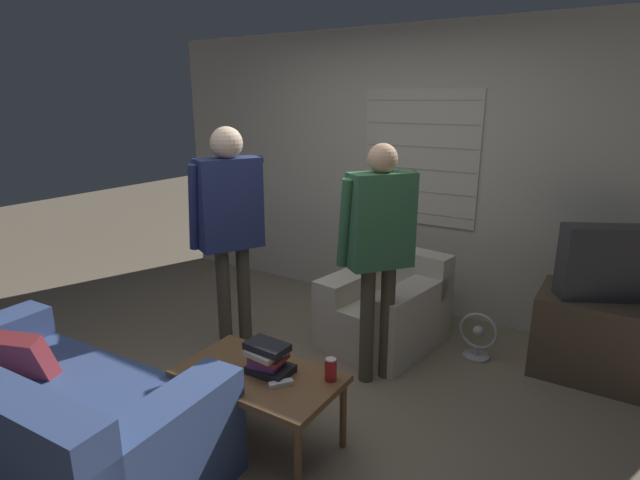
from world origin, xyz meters
name	(u,v)px	position (x,y,z in m)	size (l,w,h in m)	color
ground_plane	(270,402)	(0.00, 0.00, 0.00)	(16.00, 16.00, 0.00)	#7F705B
wall_back	(402,172)	(0.01, 2.03, 1.28)	(5.20, 0.08, 2.55)	#BCB7A8
couch_blue	(45,422)	(-0.62, -1.11, 0.29)	(1.87, 1.03, 0.77)	#384C7F
armchair_beige	(386,308)	(0.27, 1.20, 0.30)	(0.89, 0.98, 0.73)	beige
coffee_table	(259,380)	(0.20, -0.34, 0.41)	(0.91, 0.53, 0.45)	brown
tv_stand	(603,337)	(1.80, 1.54, 0.30)	(0.88, 0.59, 0.60)	#4C3D2D
tv	(615,263)	(1.80, 1.54, 0.85)	(0.73, 0.50, 0.51)	#2D2D33
person_left_standing	(229,214)	(-0.62, 0.38, 1.12)	(0.66, 0.80, 1.74)	#4C4233
person_right_standing	(379,236)	(0.44, 0.65, 1.05)	(0.53, 0.79, 1.66)	#4C4233
book_stack	(268,359)	(0.25, -0.31, 0.54)	(0.26, 0.20, 0.18)	black
soda_can	(331,369)	(0.58, -0.19, 0.52)	(0.07, 0.07, 0.13)	red
spare_remote	(281,383)	(0.38, -0.38, 0.46)	(0.11, 0.13, 0.02)	white
floor_fan	(478,337)	(0.99, 1.32, 0.17)	(0.29, 0.20, 0.37)	#A8A8AD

